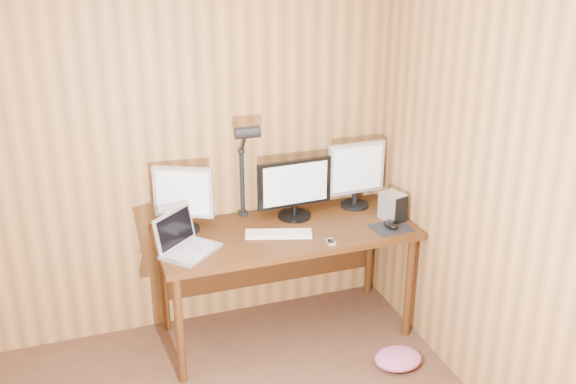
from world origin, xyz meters
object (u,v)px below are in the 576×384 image
mouse (391,224)px  laptop (184,242)px  speaker (387,200)px  monitor_right (356,173)px  desk (282,242)px  keyboard (279,234)px  hard_drive (393,207)px  monitor_left (184,197)px  desk_lamp (245,158)px  monitor_center (295,188)px  phone (331,242)px

mouse → laptop: bearing=166.8°
speaker → monitor_right: bearing=153.5°
desk → keyboard: (-0.07, -0.14, 0.13)m
desk → hard_drive: size_ratio=8.61×
monitor_left → keyboard: bearing=0.8°
desk_lamp → mouse: bearing=-46.8°
monitor_right → hard_drive: size_ratio=2.41×
mouse → monitor_center: bearing=136.9°
hard_drive → phone: size_ratio=2.00×
desk_lamp → monitor_center: bearing=-31.0°
monitor_center → speaker: (0.64, -0.06, -0.14)m
monitor_right → desk: bearing=-169.4°
laptop → monitor_right: bearing=-28.9°
keyboard → speaker: size_ratio=3.65×
monitor_center → desk_lamp: 0.38m
mouse → phone: (-0.44, -0.07, -0.02)m
speaker → desk_lamp: desk_lamp is taller
monitor_center → laptop: size_ratio=1.21×
monitor_right → laptop: (-1.21, -0.28, -0.18)m
phone → laptop: bearing=174.8°
monitor_center → hard_drive: bearing=-25.2°
desk → monitor_right: 0.68m
desk_lamp → hard_drive: bearing=-38.4°
laptop → desk_lamp: size_ratio=0.60×
monitor_right → keyboard: monitor_right is taller
keyboard → hard_drive: bearing=16.4°
mouse → speaker: size_ratio=1.02×
laptop → desk_lamp: (0.46, 0.31, 0.36)m
desk → speaker: bearing=2.1°
monitor_left → monitor_right: 1.16m
desk → mouse: bearing=-23.2°
desk → monitor_left: size_ratio=3.83×
laptop → mouse: size_ratio=3.45×
monitor_left → hard_drive: monitor_left is taller
desk → laptop: (-0.65, -0.16, 0.18)m
laptop → mouse: 1.29m
monitor_center → monitor_right: 0.45m
desk → monitor_left: (-0.59, 0.11, 0.35)m
desk → laptop: 0.69m
speaker → desk_lamp: bearing=172.6°
desk → desk_lamp: (-0.19, 0.15, 0.54)m
monitor_center → desk: bearing=-145.7°
mouse → hard_drive: bearing=51.5°
hard_drive → speaker: (0.05, 0.18, -0.03)m
monitor_center → laptop: bearing=-165.0°
laptop → hard_drive: bearing=-41.7°
hard_drive → keyboard: bearing=162.9°
laptop → monitor_center: bearing=-24.1°
monitor_left → desk: bearing=15.5°
mouse → monitor_left: bearing=154.5°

